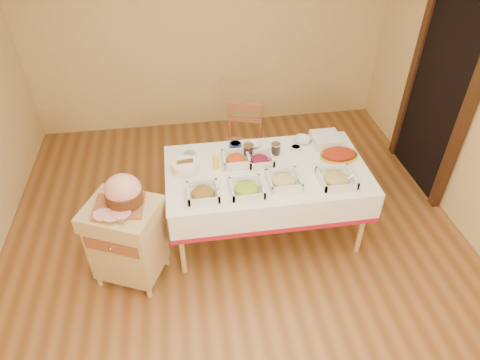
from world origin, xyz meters
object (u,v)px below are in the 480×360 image
(dining_table, at_px, (266,183))
(plate_stack, at_px, (326,140))
(ham_on_board, at_px, (123,193))
(preserve_jar_left, at_px, (249,151))
(butcher_cart, at_px, (127,238))
(preserve_jar_right, at_px, (276,149))
(dining_chair, at_px, (243,145))
(mustard_bottle, at_px, (216,162))
(brass_platter, at_px, (339,155))
(bread_basket, at_px, (185,166))

(dining_table, distance_m, plate_stack, 0.75)
(plate_stack, bearing_deg, ham_on_board, -160.53)
(ham_on_board, distance_m, preserve_jar_left, 1.25)
(butcher_cart, xyz_separation_m, preserve_jar_right, (1.40, 0.60, 0.35))
(dining_chair, relative_size, preserve_jar_left, 7.24)
(preserve_jar_right, xyz_separation_m, plate_stack, (0.52, 0.09, -0.00))
(ham_on_board, relative_size, preserve_jar_left, 3.31)
(mustard_bottle, bearing_deg, plate_stack, 12.35)
(dining_table, relative_size, ham_on_board, 4.42)
(mustard_bottle, bearing_deg, brass_platter, 0.33)
(butcher_cart, height_order, dining_chair, dining_chair)
(dining_table, height_order, preserve_jar_right, preserve_jar_right)
(dining_table, relative_size, dining_chair, 2.02)
(bread_basket, xyz_separation_m, plate_stack, (1.37, 0.23, 0.00))
(dining_table, height_order, plate_stack, plate_stack)
(butcher_cart, relative_size, preserve_jar_right, 7.06)
(dining_table, relative_size, brass_platter, 5.14)
(preserve_jar_left, height_order, plate_stack, preserve_jar_left)
(dining_table, bearing_deg, preserve_jar_left, 119.30)
(dining_chair, distance_m, bread_basket, 1.06)
(ham_on_board, xyz_separation_m, mustard_bottle, (0.78, 0.42, -0.09))
(dining_chair, height_order, preserve_jar_right, dining_chair)
(dining_chair, xyz_separation_m, brass_platter, (0.78, -0.78, 0.32))
(plate_stack, bearing_deg, brass_platter, -76.81)
(dining_chair, bearing_deg, ham_on_board, -133.55)
(butcher_cart, height_order, bread_basket, bread_basket)
(dining_table, xyz_separation_m, butcher_cart, (-1.27, -0.38, -0.14))
(dining_chair, relative_size, ham_on_board, 2.19)
(preserve_jar_left, bearing_deg, plate_stack, 6.56)
(bread_basket, distance_m, plate_stack, 1.39)
(preserve_jar_left, bearing_deg, preserve_jar_right, -1.12)
(preserve_jar_left, bearing_deg, dining_chair, 85.69)
(dining_table, xyz_separation_m, dining_chair, (-0.08, 0.86, -0.13))
(dining_chair, distance_m, preserve_jar_left, 0.73)
(brass_platter, bearing_deg, mustard_bottle, -179.67)
(bread_basket, relative_size, brass_platter, 0.68)
(mustard_bottle, bearing_deg, butcher_cart, -150.89)
(butcher_cart, height_order, plate_stack, plate_stack)
(mustard_bottle, distance_m, plate_stack, 1.13)
(dining_chair, bearing_deg, mustard_bottle, -115.38)
(dining_chair, relative_size, preserve_jar_right, 7.90)
(bread_basket, bearing_deg, ham_on_board, -139.29)
(preserve_jar_left, distance_m, plate_stack, 0.78)
(dining_chair, distance_m, ham_on_board, 1.73)
(butcher_cart, bearing_deg, bread_basket, 40.52)
(ham_on_board, height_order, plate_stack, ham_on_board)
(bread_basket, bearing_deg, brass_platter, -0.19)
(dining_table, distance_m, bread_basket, 0.76)
(mustard_bottle, height_order, bread_basket, mustard_bottle)
(plate_stack, distance_m, brass_platter, 0.24)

